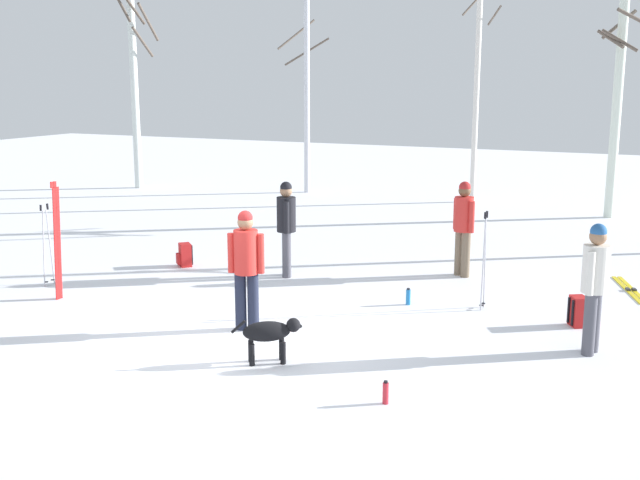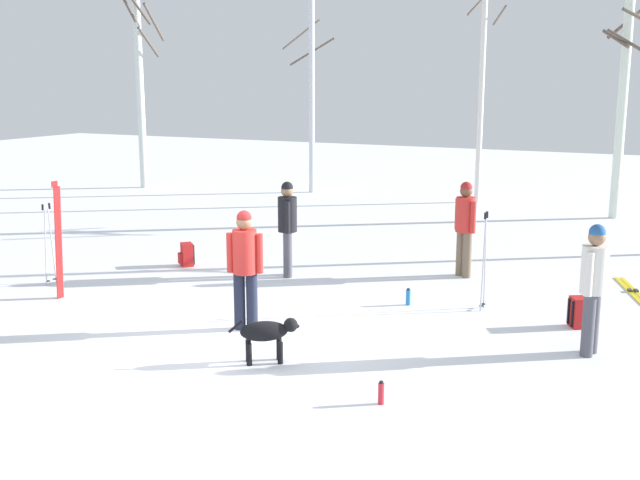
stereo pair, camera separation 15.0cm
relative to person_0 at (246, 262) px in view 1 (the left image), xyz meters
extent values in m
plane|color=white|center=(0.09, -0.65, -0.98)|extent=(60.00, 60.00, 0.00)
cylinder|color=#1E2338|center=(0.09, 0.03, -0.57)|extent=(0.16, 0.16, 0.82)
cylinder|color=#1E2338|center=(-0.09, -0.03, -0.57)|extent=(0.16, 0.16, 0.82)
cylinder|color=red|center=(0.00, 0.00, 0.15)|extent=(0.34, 0.34, 0.62)
sphere|color=#997051|center=(0.00, 0.00, 0.57)|extent=(0.22, 0.22, 0.22)
sphere|color=#B22626|center=(0.00, 0.00, 0.63)|extent=(0.21, 0.21, 0.21)
cylinder|color=red|center=(0.20, 0.07, 0.13)|extent=(0.10, 0.10, 0.56)
cylinder|color=red|center=(-0.20, -0.07, 0.13)|extent=(0.10, 0.10, 0.56)
cylinder|color=#4C4C56|center=(4.52, 0.94, -0.57)|extent=(0.16, 0.16, 0.82)
cylinder|color=#4C4C56|center=(4.55, 1.12, -0.57)|extent=(0.16, 0.16, 0.82)
cylinder|color=silver|center=(4.53, 1.03, 0.15)|extent=(0.34, 0.34, 0.62)
sphere|color=#997051|center=(4.53, 1.03, 0.57)|extent=(0.22, 0.22, 0.22)
sphere|color=#265999|center=(4.53, 1.03, 0.63)|extent=(0.21, 0.21, 0.21)
cylinder|color=silver|center=(4.49, 0.83, 0.13)|extent=(0.10, 0.10, 0.56)
cylinder|color=silver|center=(4.58, 1.24, 0.13)|extent=(0.10, 0.10, 0.56)
cylinder|color=#4C4C56|center=(-0.84, 2.85, -0.57)|extent=(0.16, 0.16, 0.82)
cylinder|color=#4C4C56|center=(-0.93, 3.01, -0.57)|extent=(0.16, 0.16, 0.82)
cylinder|color=black|center=(-0.88, 2.93, 0.15)|extent=(0.34, 0.34, 0.62)
sphere|color=#997051|center=(-0.88, 2.93, 0.57)|extent=(0.22, 0.22, 0.22)
sphere|color=black|center=(-0.88, 2.93, 0.63)|extent=(0.21, 0.21, 0.21)
cylinder|color=black|center=(-0.79, 2.75, 0.13)|extent=(0.10, 0.10, 0.56)
cylinder|color=black|center=(-0.98, 3.12, 0.13)|extent=(0.10, 0.10, 0.56)
cylinder|color=#72604C|center=(1.90, 4.34, -0.57)|extent=(0.16, 0.16, 0.82)
cylinder|color=#72604C|center=(2.04, 4.23, -0.57)|extent=(0.16, 0.16, 0.82)
cylinder|color=red|center=(1.97, 4.28, 0.15)|extent=(0.34, 0.34, 0.62)
sphere|color=brown|center=(1.97, 4.28, 0.57)|extent=(0.22, 0.22, 0.22)
sphere|color=#B22626|center=(1.97, 4.28, 0.63)|extent=(0.21, 0.21, 0.21)
cylinder|color=red|center=(1.80, 4.41, 0.13)|extent=(0.10, 0.10, 0.56)
cylinder|color=red|center=(2.14, 4.16, 0.13)|extent=(0.10, 0.10, 0.56)
ellipsoid|color=black|center=(0.89, -1.05, -0.57)|extent=(0.62, 0.52, 0.26)
sphere|color=black|center=(1.17, -0.86, -0.51)|extent=(0.18, 0.18, 0.18)
ellipsoid|color=black|center=(1.22, -0.82, -0.53)|extent=(0.12, 0.11, 0.06)
cylinder|color=black|center=(0.60, -1.24, -0.49)|extent=(0.18, 0.14, 0.17)
cylinder|color=black|center=(1.01, -0.87, -0.84)|extent=(0.07, 0.07, 0.28)
cylinder|color=black|center=(1.10, -1.00, -0.84)|extent=(0.07, 0.07, 0.28)
cylinder|color=black|center=(0.69, -1.09, -0.84)|extent=(0.07, 0.07, 0.28)
cylinder|color=black|center=(0.77, -1.22, -0.84)|extent=(0.07, 0.07, 0.28)
cube|color=red|center=(-3.54, 0.13, -0.07)|extent=(0.02, 0.15, 1.82)
cube|color=red|center=(-3.54, 0.13, 0.88)|extent=(0.02, 0.06, 0.10)
cube|color=red|center=(-3.54, 0.07, -0.07)|extent=(0.02, 0.15, 1.82)
cube|color=red|center=(-3.54, 0.07, 0.88)|extent=(0.02, 0.06, 0.10)
cube|color=yellow|center=(4.75, 4.51, -0.97)|extent=(0.63, 1.68, 0.02)
cube|color=#333338|center=(4.77, 4.46, -0.95)|extent=(0.10, 0.13, 0.03)
cube|color=yellow|center=(4.85, 4.54, -0.97)|extent=(0.63, 1.68, 0.02)
cube|color=#333338|center=(4.86, 4.49, -0.95)|extent=(0.10, 0.13, 0.03)
cylinder|color=#B2B2BC|center=(-4.32, 0.74, -0.33)|extent=(0.02, 0.10, 1.31)
cylinder|color=black|center=(-4.32, 0.74, 0.38)|extent=(0.04, 0.04, 0.10)
cylinder|color=black|center=(-4.32, 0.74, -0.91)|extent=(0.07, 0.07, 0.01)
cylinder|color=#B2B2BC|center=(-4.32, 0.59, -0.33)|extent=(0.02, 0.10, 1.31)
cylinder|color=black|center=(-4.32, 0.59, 0.38)|extent=(0.04, 0.04, 0.10)
cylinder|color=black|center=(-4.32, 0.59, -0.91)|extent=(0.07, 0.07, 0.01)
cylinder|color=#B2B2BC|center=(2.79, 2.47, -0.27)|extent=(0.02, 0.11, 1.43)
cylinder|color=black|center=(2.79, 2.47, 0.50)|extent=(0.04, 0.04, 0.10)
cylinder|color=black|center=(2.79, 2.47, -0.91)|extent=(0.07, 0.07, 0.01)
cylinder|color=#B2B2BC|center=(2.79, 2.35, -0.27)|extent=(0.02, 0.11, 1.43)
cylinder|color=black|center=(2.79, 2.35, 0.50)|extent=(0.04, 0.04, 0.10)
cylinder|color=black|center=(2.79, 2.35, -0.91)|extent=(0.07, 0.07, 0.01)
cube|color=red|center=(4.24, 2.14, -0.76)|extent=(0.30, 0.33, 0.44)
cube|color=red|center=(4.36, 2.20, -0.83)|extent=(0.15, 0.20, 0.20)
cube|color=black|center=(4.18, 2.02, -0.76)|extent=(0.04, 0.04, 0.37)
cube|color=black|center=(4.11, 2.14, -0.76)|extent=(0.04, 0.04, 0.37)
cube|color=red|center=(-2.97, 2.79, -0.76)|extent=(0.33, 0.32, 0.44)
cube|color=red|center=(-3.06, 2.70, -0.83)|extent=(0.18, 0.18, 0.20)
cube|color=black|center=(-2.95, 2.93, -0.76)|extent=(0.04, 0.04, 0.37)
cube|color=black|center=(-2.84, 2.83, -0.76)|extent=(0.04, 0.04, 0.37)
cylinder|color=red|center=(2.68, -1.61, -0.86)|extent=(0.07, 0.07, 0.24)
cylinder|color=black|center=(2.68, -1.61, -0.73)|extent=(0.04, 0.04, 0.02)
cylinder|color=#1E72BF|center=(1.68, 2.14, -0.86)|extent=(0.07, 0.07, 0.24)
cylinder|color=black|center=(1.68, 2.14, -0.73)|extent=(0.05, 0.05, 0.02)
cylinder|color=silver|center=(-10.49, 11.10, 2.50)|extent=(0.24, 0.24, 6.97)
cylinder|color=brown|center=(-9.91, 11.20, 4.19)|extent=(0.28, 1.22, 1.09)
cylinder|color=brown|center=(-10.06, 11.07, 3.59)|extent=(0.15, 0.92, 0.90)
cylinder|color=brown|center=(-10.56, 10.65, 4.81)|extent=(0.98, 0.25, 1.33)
cylinder|color=brown|center=(-10.22, 10.98, 4.51)|extent=(0.35, 0.63, 0.80)
cylinder|color=silver|center=(-5.12, 12.50, 2.43)|extent=(0.17, 0.17, 6.82)
cylinder|color=brown|center=(-5.41, 13.12, 3.29)|extent=(1.28, 0.65, 0.86)
cylinder|color=brown|center=(-5.64, 12.86, 3.81)|extent=(0.78, 1.11, 0.94)
cylinder|color=silver|center=(0.02, 12.78, 2.99)|extent=(0.16, 0.16, 7.94)
cylinder|color=brown|center=(0.37, 13.02, 4.19)|extent=(0.55, 0.77, 0.48)
cylinder|color=brown|center=(-0.26, 12.93, 4.46)|extent=(0.37, 0.62, 0.57)
cylinder|color=silver|center=(3.81, 11.75, 2.43)|extent=(0.24, 0.24, 6.82)
cylinder|color=brown|center=(3.80, 11.33, 3.39)|extent=(0.88, 0.11, 0.57)
cylinder|color=brown|center=(3.58, 11.43, 3.43)|extent=(0.72, 0.55, 0.48)
cylinder|color=brown|center=(4.17, 11.31, 3.86)|extent=(0.96, 0.82, 0.54)
cylinder|color=brown|center=(3.69, 12.11, 3.81)|extent=(0.80, 0.33, 0.73)
camera|label=1|loc=(5.43, -9.22, 2.55)|focal=43.97mm
camera|label=2|loc=(5.56, -9.15, 2.55)|focal=43.97mm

